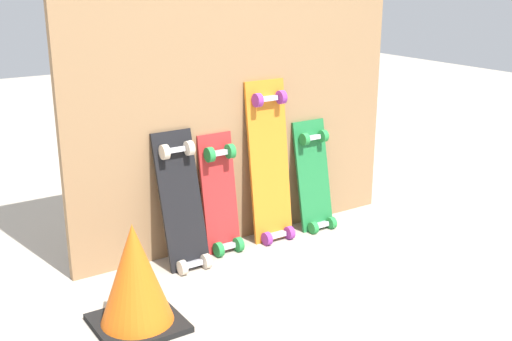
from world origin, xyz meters
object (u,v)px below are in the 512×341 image
at_px(skateboard_red, 221,200).
at_px(skateboard_orange, 270,168).
at_px(skateboard_black, 183,207).
at_px(traffic_cone, 135,277).
at_px(skateboard_green, 314,181).

distance_m(skateboard_red, skateboard_orange, 0.31).
bearing_deg(skateboard_orange, skateboard_black, -175.76).
height_order(skateboard_orange, traffic_cone, skateboard_orange).
bearing_deg(skateboard_orange, skateboard_green, -2.29).
distance_m(skateboard_black, traffic_cone, 0.57).
distance_m(skateboard_orange, skateboard_green, 0.30).
xyz_separation_m(skateboard_black, skateboard_green, (0.79, 0.03, -0.03)).
height_order(skateboard_black, skateboard_red, skateboard_black).
bearing_deg(skateboard_red, skateboard_black, -169.78).
relative_size(skateboard_green, traffic_cone, 1.49).
xyz_separation_m(skateboard_orange, skateboard_green, (0.28, -0.01, -0.12)).
bearing_deg(skateboard_red, traffic_cone, -145.44).
height_order(skateboard_red, skateboard_green, skateboard_red).
xyz_separation_m(skateboard_red, skateboard_green, (0.56, -0.01, -0.01)).
bearing_deg(skateboard_black, traffic_cone, -135.75).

